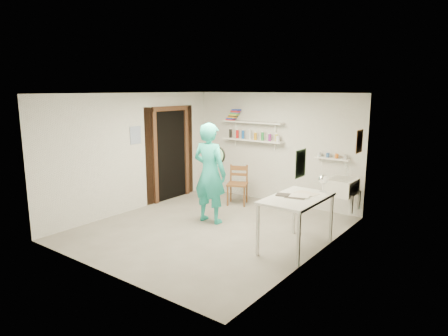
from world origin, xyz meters
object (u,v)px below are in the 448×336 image
Objects in this scene: belfast_sink at (342,187)px; wall_clock at (217,155)px; work_table at (296,223)px; desk_lamp at (323,179)px; wooden_chair at (237,184)px; man at (210,173)px.

belfast_sink is 1.78× the size of wall_clock.
work_table is at bearing -93.91° from belfast_sink.
wall_clock reaches higher than work_table.
desk_lamp is at bearing 67.58° from work_table.
wooden_chair is at bearing 100.57° from wall_clock.
desk_lamp is (2.10, 0.29, 0.12)m from man.
desk_lamp is at bearing -85.00° from belfast_sink.
wall_clock reaches higher than belfast_sink.
man is at bearing -145.05° from belfast_sink.
belfast_sink is 0.67× the size of wooden_chair.
work_table is at bearing -16.18° from wall_clock.
man is at bearing -103.30° from wooden_chair.
man is (-2.01, -1.40, 0.24)m from belfast_sink.
wooden_chair is (-0.26, 1.03, -0.80)m from wall_clock.
wall_clock is 2.10m from work_table.
man is 0.38m from wall_clock.
wall_clock is 0.27× the size of work_table.
wooden_chair is 0.72× the size of work_table.
work_table is 0.84m from desk_lamp.
wall_clock is at bearing -149.33° from belfast_sink.
belfast_sink reaches higher than work_table.
wooden_chair is (-2.25, -0.15, -0.25)m from belfast_sink.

